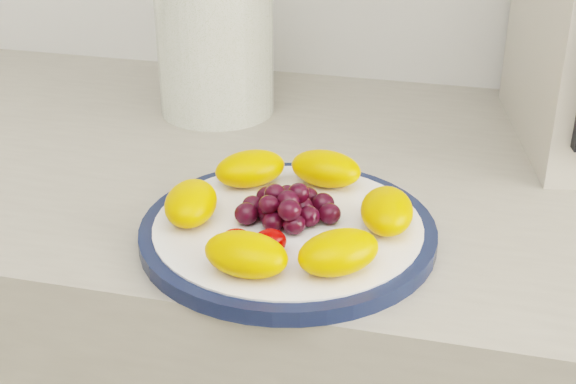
# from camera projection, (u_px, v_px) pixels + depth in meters

# --- Properties ---
(plate_rim) EXTENTS (0.28, 0.28, 0.01)m
(plate_rim) POSITION_uv_depth(u_px,v_px,m) (288.00, 232.00, 0.75)
(plate_rim) COLOR #0E1734
(plate_rim) RESTS_ON counter
(plate_face) EXTENTS (0.25, 0.25, 0.02)m
(plate_face) POSITION_uv_depth(u_px,v_px,m) (288.00, 231.00, 0.75)
(plate_face) COLOR white
(plate_face) RESTS_ON counter
(canister) EXTENTS (0.19, 0.19, 0.18)m
(canister) POSITION_uv_depth(u_px,v_px,m) (215.00, 45.00, 1.02)
(canister) COLOR #4F641B
(canister) RESTS_ON counter
(fruit_plate) EXTENTS (0.24, 0.24, 0.04)m
(fruit_plate) POSITION_uv_depth(u_px,v_px,m) (288.00, 208.00, 0.74)
(fruit_plate) COLOR orange
(fruit_plate) RESTS_ON plate_face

